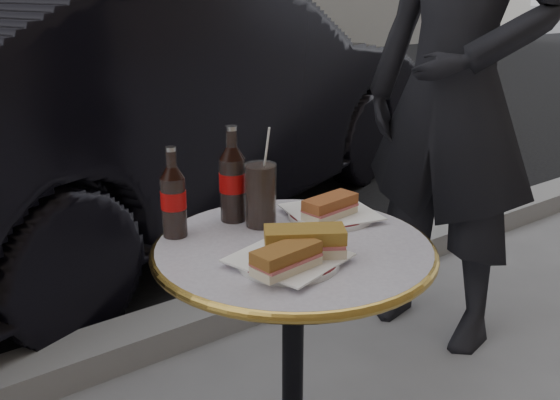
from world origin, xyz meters
TOP-DOWN VIEW (x-y plane):
  - curb at (0.00, 0.90)m, footprint 40.00×0.20m
  - bistro_table at (0.00, 0.00)m, footprint 0.62×0.62m
  - plate_left at (-0.07, -0.07)m, footprint 0.23×0.23m
  - plate_right at (0.17, 0.08)m, footprint 0.27×0.27m
  - sandwich_left_a at (-0.11, -0.12)m, footprint 0.15×0.08m
  - sandwich_left_b at (-0.04, -0.08)m, footprint 0.18×0.15m
  - sandwich_right at (0.15, 0.05)m, footprint 0.15×0.08m
  - cola_bottle_left at (-0.18, 0.20)m, footprint 0.06×0.06m
  - cola_bottle_right at (-0.03, 0.20)m, footprint 0.07×0.07m
  - cola_glass at (0.01, 0.13)m, footprint 0.09×0.09m
  - parked_car at (0.74, 2.10)m, footprint 2.75×4.28m
  - pedestrian at (1.00, 0.38)m, footprint 0.56×0.74m

SIDE VIEW (x-z plane):
  - curb at x=0.00m, z-range -0.01..0.11m
  - bistro_table at x=0.00m, z-range 0.00..0.73m
  - parked_car at x=0.74m, z-range 0.00..1.33m
  - plate_right at x=0.17m, z-range 0.73..0.74m
  - plate_left at x=-0.07m, z-range 0.73..0.74m
  - sandwich_right at x=0.15m, z-range 0.74..0.79m
  - sandwich_left_a at x=-0.11m, z-range 0.74..0.79m
  - sandwich_left_b at x=-0.04m, z-range 0.74..0.80m
  - cola_glass at x=0.01m, z-range 0.73..0.88m
  - cola_bottle_left at x=-0.18m, z-range 0.73..0.94m
  - cola_bottle_right at x=-0.03m, z-range 0.73..0.96m
  - pedestrian at x=1.00m, z-range 0.00..1.83m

